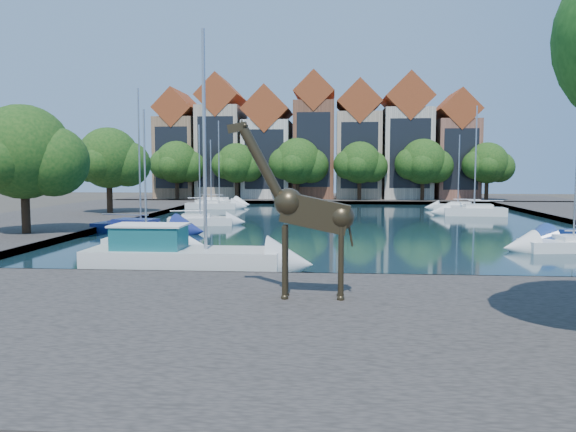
# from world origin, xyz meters

# --- Properties ---
(ground) EXTENTS (160.00, 160.00, 0.00)m
(ground) POSITION_xyz_m (0.00, 0.00, 0.00)
(ground) COLOR #38332B
(ground) RESTS_ON ground
(water_basin) EXTENTS (38.00, 50.00, 0.08)m
(water_basin) POSITION_xyz_m (0.00, 24.00, 0.04)
(water_basin) COLOR black
(water_basin) RESTS_ON ground
(near_quay) EXTENTS (50.00, 14.00, 0.50)m
(near_quay) POSITION_xyz_m (0.00, -7.00, 0.25)
(near_quay) COLOR #443F3B
(near_quay) RESTS_ON ground
(far_quay) EXTENTS (60.00, 16.00, 0.50)m
(far_quay) POSITION_xyz_m (0.00, 56.00, 0.25)
(far_quay) COLOR #443F3B
(far_quay) RESTS_ON ground
(left_quay) EXTENTS (14.00, 52.00, 0.50)m
(left_quay) POSITION_xyz_m (-25.00, 24.00, 0.25)
(left_quay) COLOR #443F3B
(left_quay) RESTS_ON ground
(townhouse_west_end) EXTENTS (5.44, 9.18, 14.93)m
(townhouse_west_end) POSITION_xyz_m (-23.00, 55.99, 7.36)
(townhouse_west_end) COLOR #8F6D4E
(townhouse_west_end) RESTS_ON far_quay
(townhouse_west_mid) EXTENTS (5.94, 9.18, 16.79)m
(townhouse_west_mid) POSITION_xyz_m (-17.00, 55.99, 8.23)
(townhouse_west_mid) COLOR tan
(townhouse_west_mid) RESTS_ON far_quay
(townhouse_west_inner) EXTENTS (6.43, 9.18, 15.15)m
(townhouse_west_inner) POSITION_xyz_m (-10.50, 55.99, 7.35)
(townhouse_west_inner) COLOR silver
(townhouse_west_inner) RESTS_ON far_quay
(townhouse_center) EXTENTS (5.44, 9.18, 16.93)m
(townhouse_center) POSITION_xyz_m (-4.00, 55.99, 8.36)
(townhouse_center) COLOR brown
(townhouse_center) RESTS_ON far_quay
(townhouse_east_inner) EXTENTS (5.94, 9.18, 15.79)m
(townhouse_east_inner) POSITION_xyz_m (2.00, 55.99, 7.73)
(townhouse_east_inner) COLOR tan
(townhouse_east_inner) RESTS_ON far_quay
(townhouse_east_mid) EXTENTS (6.43, 9.18, 16.65)m
(townhouse_east_mid) POSITION_xyz_m (8.50, 55.99, 8.10)
(townhouse_east_mid) COLOR beige
(townhouse_east_mid) RESTS_ON far_quay
(townhouse_east_end) EXTENTS (5.44, 9.18, 14.43)m
(townhouse_east_end) POSITION_xyz_m (15.00, 55.99, 7.11)
(townhouse_east_end) COLOR brown
(townhouse_east_end) RESTS_ON far_quay
(far_tree_far_west) EXTENTS (7.28, 5.60, 7.68)m
(far_tree_far_west) POSITION_xyz_m (-21.90, 50.49, 5.18)
(far_tree_far_west) COLOR #332114
(far_tree_far_west) RESTS_ON far_quay
(far_tree_west) EXTENTS (6.76, 5.20, 7.36)m
(far_tree_west) POSITION_xyz_m (-13.91, 50.49, 5.08)
(far_tree_west) COLOR #332114
(far_tree_west) RESTS_ON far_quay
(far_tree_mid_west) EXTENTS (7.80, 6.00, 8.00)m
(far_tree_mid_west) POSITION_xyz_m (-5.89, 50.49, 5.29)
(far_tree_mid_west) COLOR #332114
(far_tree_mid_west) RESTS_ON far_quay
(far_tree_mid_east) EXTENTS (7.02, 5.40, 7.52)m
(far_tree_mid_east) POSITION_xyz_m (2.10, 50.49, 5.13)
(far_tree_mid_east) COLOR #332114
(far_tree_mid_east) RESTS_ON far_quay
(far_tree_east) EXTENTS (7.54, 5.80, 7.84)m
(far_tree_east) POSITION_xyz_m (10.11, 50.49, 5.24)
(far_tree_east) COLOR #332114
(far_tree_east) RESTS_ON far_quay
(far_tree_far_east) EXTENTS (6.76, 5.20, 7.36)m
(far_tree_far_east) POSITION_xyz_m (18.09, 50.49, 5.08)
(far_tree_far_east) COLOR #332114
(far_tree_far_east) RESTS_ON far_quay
(side_tree_left_near) EXTENTS (7.80, 6.00, 8.20)m
(side_tree_left_near) POSITION_xyz_m (-20.89, 11.99, 5.49)
(side_tree_left_near) COLOR #332114
(side_tree_left_near) RESTS_ON left_quay
(side_tree_left_far) EXTENTS (7.28, 5.60, 7.88)m
(side_tree_left_far) POSITION_xyz_m (-21.90, 27.99, 5.38)
(side_tree_left_far) COLOR #332114
(side_tree_left_far) RESTS_ON left_quay
(giraffe_statue) EXTENTS (3.97, 0.70, 5.69)m
(giraffe_statue) POSITION_xyz_m (-2.23, -4.37, 3.30)
(giraffe_statue) COLOR #322919
(giraffe_statue) RESTS_ON near_quay
(motorsailer) EXTENTS (8.66, 2.56, 10.61)m
(motorsailer) POSITION_xyz_m (-8.29, 2.00, 0.90)
(motorsailer) COLOR silver
(motorsailer) RESTS_ON water_basin
(sailboat_left_a) EXTENTS (4.73, 1.71, 7.90)m
(sailboat_left_a) POSITION_xyz_m (-12.00, 8.77, 0.56)
(sailboat_left_a) COLOR white
(sailboat_left_a) RESTS_ON water_basin
(sailboat_left_b) EXTENTS (7.15, 3.70, 10.15)m
(sailboat_left_b) POSITION_xyz_m (-15.00, 16.40, 0.60)
(sailboat_left_b) COLOR navy
(sailboat_left_b) RESTS_ON water_basin
(sailboat_left_c) EXTENTS (5.31, 2.68, 8.01)m
(sailboat_left_c) POSITION_xyz_m (-12.00, 21.78, 0.56)
(sailboat_left_c) COLOR silver
(sailboat_left_c) RESTS_ON water_basin
(sailboat_left_d) EXTENTS (5.74, 2.42, 7.70)m
(sailboat_left_d) POSITION_xyz_m (-15.00, 39.51, 0.57)
(sailboat_left_d) COLOR silver
(sailboat_left_d) RESTS_ON water_basin
(sailboat_left_e) EXTENTS (6.04, 3.76, 10.15)m
(sailboat_left_e) POSITION_xyz_m (-15.00, 44.00, 0.65)
(sailboat_left_e) COLOR white
(sailboat_left_e) RESTS_ON water_basin
(sailboat_right_a) EXTENTS (5.85, 2.85, 8.68)m
(sailboat_right_a) POSITION_xyz_m (12.00, 9.78, 0.55)
(sailboat_right_a) COLOR white
(sailboat_right_a) RESTS_ON water_basin
(sailboat_right_c) EXTENTS (5.84, 2.21, 10.46)m
(sailboat_right_c) POSITION_xyz_m (12.17, 32.65, 0.70)
(sailboat_right_c) COLOR silver
(sailboat_right_c) RESTS_ON water_basin
(sailboat_right_d) EXTENTS (5.18, 3.02, 8.09)m
(sailboat_right_d) POSITION_xyz_m (12.00, 38.97, 0.59)
(sailboat_right_d) COLOR white
(sailboat_right_d) RESTS_ON water_basin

